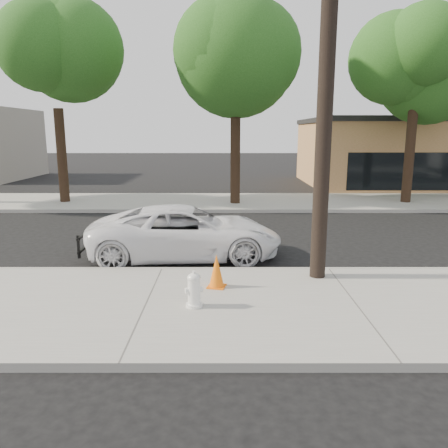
{
  "coord_description": "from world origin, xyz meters",
  "views": [
    {
      "loc": [
        1.49,
        -12.12,
        3.35
      ],
      "look_at": [
        1.49,
        -1.0,
        1.0
      ],
      "focal_mm": 35.0,
      "sensor_mm": 36.0,
      "label": 1
    }
  ],
  "objects": [
    {
      "name": "traffic_cone",
      "position": [
        1.33,
        -3.39,
        0.49
      ],
      "size": [
        0.44,
        0.44,
        0.71
      ],
      "rotation": [
        0.0,
        0.0,
        -0.23
      ],
      "color": "orange",
      "rests_on": "near_sidewalk"
    },
    {
      "name": "ground",
      "position": [
        0.0,
        0.0,
        0.0
      ],
      "size": [
        120.0,
        120.0,
        0.0
      ],
      "primitive_type": "plane",
      "color": "black",
      "rests_on": "ground"
    },
    {
      "name": "police_cruiser",
      "position": [
        0.47,
        -0.7,
        0.71
      ],
      "size": [
        5.28,
        2.75,
        1.42
      ],
      "primitive_type": "imported",
      "rotation": [
        0.0,
        0.0,
        1.65
      ],
      "color": "white",
      "rests_on": "ground"
    },
    {
      "name": "curb_near",
      "position": [
        0.0,
        -2.1,
        0.07
      ],
      "size": [
        90.0,
        0.12,
        0.16
      ],
      "primitive_type": "cube",
      "color": "#9E9B93",
      "rests_on": "ground"
    },
    {
      "name": "tree_b",
      "position": [
        -5.81,
        8.06,
        6.15
      ],
      "size": [
        4.34,
        4.2,
        8.45
      ],
      "color": "black",
      "rests_on": "far_sidewalk"
    },
    {
      "name": "tree_d",
      "position": [
        10.2,
        7.95,
        6.37
      ],
      "size": [
        4.5,
        4.35,
        8.75
      ],
      "color": "black",
      "rests_on": "far_sidewalk"
    },
    {
      "name": "utility_pole",
      "position": [
        3.6,
        -2.7,
        4.7
      ],
      "size": [
        1.4,
        0.34,
        9.0
      ],
      "color": "black",
      "rests_on": "near_sidewalk"
    },
    {
      "name": "tree_c",
      "position": [
        2.22,
        7.64,
        6.91
      ],
      "size": [
        4.96,
        4.8,
        9.55
      ],
      "color": "black",
      "rests_on": "far_sidewalk"
    },
    {
      "name": "near_sidewalk",
      "position": [
        0.0,
        -4.3,
        0.07
      ],
      "size": [
        90.0,
        4.4,
        0.15
      ],
      "primitive_type": "cube",
      "color": "gray",
      "rests_on": "ground"
    },
    {
      "name": "fire_hydrant",
      "position": [
        0.93,
        -4.44,
        0.46
      ],
      "size": [
        0.35,
        0.31,
        0.65
      ],
      "rotation": [
        0.0,
        0.0,
        0.3
      ],
      "color": "white",
      "rests_on": "near_sidewalk"
    },
    {
      "name": "far_sidewalk",
      "position": [
        0.0,
        8.5,
        0.07
      ],
      "size": [
        90.0,
        5.0,
        0.15
      ],
      "primitive_type": "cube",
      "color": "gray",
      "rests_on": "ground"
    }
  ]
}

